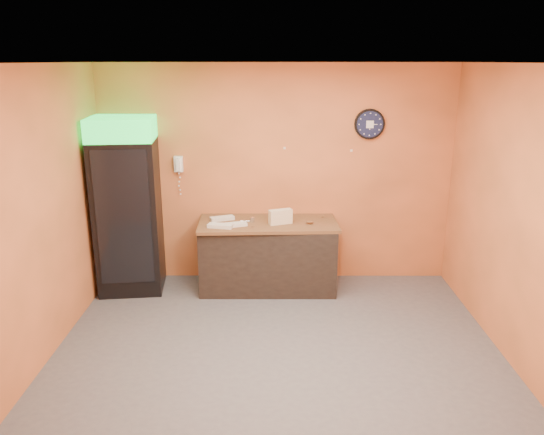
{
  "coord_description": "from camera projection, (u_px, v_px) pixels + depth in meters",
  "views": [
    {
      "loc": [
        -0.04,
        -4.7,
        2.82
      ],
      "look_at": [
        -0.06,
        0.6,
        1.24
      ],
      "focal_mm": 35.0,
      "sensor_mm": 36.0,
      "label": 1
    }
  ],
  "objects": [
    {
      "name": "floor",
      "position": [
        277.0,
        353.0,
        5.31
      ],
      "size": [
        4.5,
        4.5,
        0.0
      ],
      "primitive_type": "plane",
      "color": "#47474C",
      "rests_on": "ground"
    },
    {
      "name": "back_wall",
      "position": [
        277.0,
        175.0,
        6.83
      ],
      "size": [
        4.5,
        0.02,
        2.8
      ],
      "primitive_type": "cube",
      "color": "orange",
      "rests_on": "floor"
    },
    {
      "name": "left_wall",
      "position": [
        36.0,
        220.0,
        4.92
      ],
      "size": [
        0.02,
        4.0,
        2.8
      ],
      "primitive_type": "cube",
      "color": "orange",
      "rests_on": "floor"
    },
    {
      "name": "right_wall",
      "position": [
        520.0,
        220.0,
        4.91
      ],
      "size": [
        0.02,
        4.0,
        2.8
      ],
      "primitive_type": "cube",
      "color": "orange",
      "rests_on": "floor"
    },
    {
      "name": "ceiling",
      "position": [
        278.0,
        63.0,
        4.51
      ],
      "size": [
        4.5,
        4.0,
        0.02
      ],
      "primitive_type": "cube",
      "color": "white",
      "rests_on": "back_wall"
    },
    {
      "name": "beverage_cooler",
      "position": [
        127.0,
        208.0,
        6.55
      ],
      "size": [
        0.84,
        0.85,
        2.18
      ],
      "rotation": [
        0.0,
        0.0,
        0.11
      ],
      "color": "black",
      "rests_on": "floor"
    },
    {
      "name": "prep_counter",
      "position": [
        268.0,
        256.0,
        6.75
      ],
      "size": [
        1.69,
        0.75,
        0.84
      ],
      "primitive_type": "cube",
      "rotation": [
        0.0,
        0.0,
        0.0
      ],
      "color": "black",
      "rests_on": "floor"
    },
    {
      "name": "wall_clock",
      "position": [
        370.0,
        124.0,
        6.61
      ],
      "size": [
        0.38,
        0.06,
        0.38
      ],
      "color": "black",
      "rests_on": "back_wall"
    },
    {
      "name": "wall_phone",
      "position": [
        179.0,
        164.0,
        6.74
      ],
      "size": [
        0.11,
        0.1,
        0.2
      ],
      "color": "white",
      "rests_on": "back_wall"
    },
    {
      "name": "butcher_paper",
      "position": [
        268.0,
        223.0,
        6.62
      ],
      "size": [
        1.75,
        0.87,
        0.04
      ],
      "primitive_type": "cube",
      "rotation": [
        0.0,
        0.0,
        0.04
      ],
      "color": "brown",
      "rests_on": "prep_counter"
    },
    {
      "name": "sub_roll_stack",
      "position": [
        280.0,
        217.0,
        6.51
      ],
      "size": [
        0.3,
        0.19,
        0.18
      ],
      "rotation": [
        0.0,
        0.0,
        0.36
      ],
      "color": "beige",
      "rests_on": "butcher_paper"
    },
    {
      "name": "wrapped_sandwich_left",
      "position": [
        220.0,
        226.0,
        6.39
      ],
      "size": [
        0.32,
        0.18,
        0.04
      ],
      "primitive_type": "cube",
      "rotation": [
        0.0,
        0.0,
        -0.21
      ],
      "color": "silver",
      "rests_on": "butcher_paper"
    },
    {
      "name": "wrapped_sandwich_mid",
      "position": [
        235.0,
        224.0,
        6.44
      ],
      "size": [
        0.3,
        0.19,
        0.04
      ],
      "primitive_type": "cube",
      "rotation": [
        0.0,
        0.0,
        0.31
      ],
      "color": "silver",
      "rests_on": "butcher_paper"
    },
    {
      "name": "wrapped_sandwich_right",
      "position": [
        222.0,
        218.0,
        6.69
      ],
      "size": [
        0.32,
        0.22,
        0.04
      ],
      "primitive_type": "cube",
      "rotation": [
        0.0,
        0.0,
        0.38
      ],
      "color": "silver",
      "rests_on": "butcher_paper"
    },
    {
      "name": "kitchen_tool",
      "position": [
        252.0,
        220.0,
        6.61
      ],
      "size": [
        0.06,
        0.06,
        0.06
      ],
      "primitive_type": "cylinder",
      "color": "silver",
      "rests_on": "butcher_paper"
    }
  ]
}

